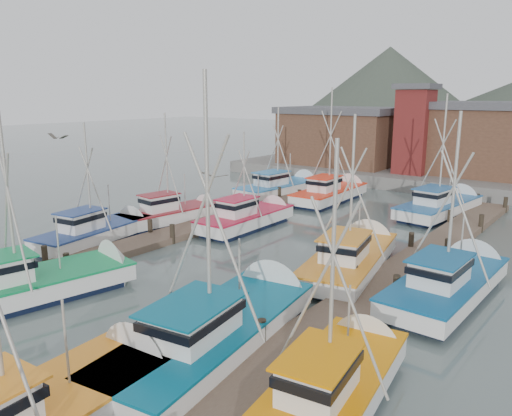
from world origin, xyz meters
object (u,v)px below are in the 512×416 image
Objects in this scene: lookout_tower at (414,129)px; boat_8 at (250,218)px; boat_12 at (333,193)px; boat_4 at (37,284)px.

lookout_tower reaches higher than boat_8.
boat_8 is 0.83× the size of boat_12.
boat_8 is at bearing -92.86° from boat_12.
boat_8 is at bearing 100.57° from boat_4.
boat_4 is at bearing -90.79° from boat_8.
lookout_tower is 1.02× the size of boat_8.
boat_12 is (0.12, 11.07, 0.01)m from boat_8.
boat_12 is (0.07, 26.23, 0.00)m from boat_4.
boat_4 is 1.00× the size of boat_12.
boat_4 is (-2.59, -37.33, -4.87)m from lookout_tower.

